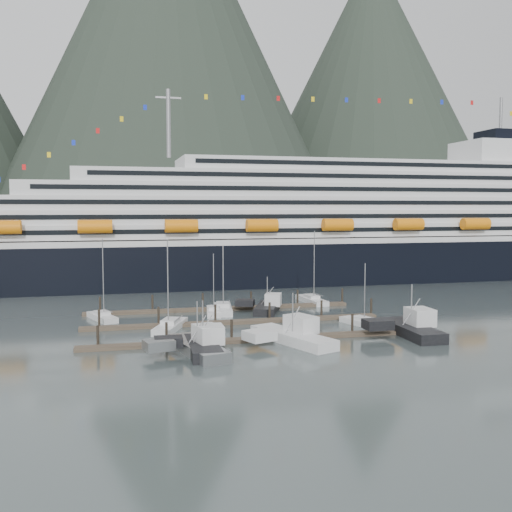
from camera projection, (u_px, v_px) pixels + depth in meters
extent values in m
plane|color=#44504F|center=(270.00, 326.00, 93.72)|extent=(1600.00, 1600.00, 0.00)
cone|color=#212B20|center=(167.00, 54.00, 630.49)|extent=(400.00, 400.00, 420.00)
cone|color=#212B20|center=(370.00, 99.00, 752.93)|extent=(360.00, 360.00, 360.00)
cube|color=black|center=(308.00, 264.00, 152.60)|extent=(210.00, 28.00, 12.00)
cube|color=silver|center=(308.00, 239.00, 152.07)|extent=(205.80, 27.44, 1.50)
cube|color=silver|center=(327.00, 229.00, 153.06)|extent=(185.00, 26.00, 3.20)
cube|color=black|center=(346.00, 230.00, 140.42)|extent=(175.75, 0.20, 1.00)
cube|color=silver|center=(334.00, 216.00, 153.28)|extent=(180.00, 25.00, 3.20)
cube|color=black|center=(354.00, 216.00, 141.13)|extent=(171.00, 0.20, 1.00)
cube|color=silver|center=(342.00, 204.00, 153.50)|extent=(172.00, 24.00, 3.20)
cube|color=black|center=(361.00, 202.00, 141.83)|extent=(163.40, 0.20, 1.00)
cube|color=silver|center=(349.00, 191.00, 153.72)|extent=(160.00, 23.00, 3.20)
cube|color=black|center=(368.00, 189.00, 142.54)|extent=(152.00, 0.20, 1.00)
cube|color=silver|center=(356.00, 179.00, 153.95)|extent=(140.00, 22.00, 3.00)
cube|color=black|center=(375.00, 176.00, 143.25)|extent=(133.00, 0.20, 1.00)
cube|color=silver|center=(364.00, 167.00, 154.19)|extent=(95.00, 20.00, 3.00)
cube|color=black|center=(381.00, 164.00, 144.45)|extent=(90.25, 0.20, 1.00)
cube|color=silver|center=(500.00, 153.00, 163.42)|extent=(22.00, 16.00, 6.00)
cube|color=black|center=(500.00, 136.00, 163.05)|extent=(10.00, 10.00, 3.00)
cylinder|color=gray|center=(169.00, 123.00, 141.42)|extent=(1.00, 1.00, 16.00)
cylinder|color=gray|center=(501.00, 116.00, 162.61)|extent=(0.80, 0.80, 10.00)
cylinder|color=orange|center=(3.00, 227.00, 120.44)|extent=(7.00, 2.80, 2.80)
cylinder|color=orange|center=(95.00, 227.00, 124.76)|extent=(7.00, 2.80, 2.80)
cylinder|color=orange|center=(181.00, 226.00, 129.08)|extent=(7.00, 2.80, 2.80)
cylinder|color=orange|center=(262.00, 225.00, 133.40)|extent=(7.00, 2.80, 2.80)
cylinder|color=orange|center=(338.00, 225.00, 137.72)|extent=(7.00, 2.80, 2.80)
cylinder|color=orange|center=(409.00, 224.00, 142.03)|extent=(7.00, 2.80, 2.80)
cylinder|color=orange|center=(475.00, 224.00, 146.35)|extent=(7.00, 2.80, 2.80)
cube|color=#413329|center=(254.00, 339.00, 82.82)|extent=(48.00, 2.00, 0.50)
cylinder|color=black|center=(98.00, 337.00, 78.76)|extent=(0.36, 0.36, 3.20)
cylinder|color=black|center=(167.00, 334.00, 80.91)|extent=(0.36, 0.36, 3.20)
cylinder|color=black|center=(232.00, 331.00, 83.07)|extent=(0.36, 0.36, 3.20)
cylinder|color=black|center=(293.00, 328.00, 85.23)|extent=(0.36, 0.36, 3.20)
cylinder|color=black|center=(352.00, 325.00, 87.39)|extent=(0.36, 0.36, 3.20)
cylinder|color=black|center=(408.00, 322.00, 89.55)|extent=(0.36, 0.36, 3.20)
cube|color=#413329|center=(235.00, 322.00, 95.40)|extent=(48.00, 2.00, 0.50)
cylinder|color=black|center=(99.00, 320.00, 91.33)|extent=(0.36, 0.36, 3.20)
cylinder|color=black|center=(159.00, 317.00, 93.49)|extent=(0.36, 0.36, 3.20)
cylinder|color=black|center=(215.00, 315.00, 95.65)|extent=(0.36, 0.36, 3.20)
cylinder|color=black|center=(270.00, 312.00, 97.81)|extent=(0.36, 0.36, 3.20)
cylinder|color=black|center=(321.00, 310.00, 99.97)|extent=(0.36, 0.36, 3.20)
cylinder|color=black|center=(371.00, 308.00, 102.13)|extent=(0.36, 0.36, 3.20)
cube|color=#413329|center=(220.00, 309.00, 107.97)|extent=(48.00, 2.00, 0.50)
cylinder|color=black|center=(100.00, 306.00, 103.91)|extent=(0.36, 0.36, 3.20)
cylinder|color=black|center=(152.00, 304.00, 106.07)|extent=(0.36, 0.36, 3.20)
cylinder|color=black|center=(203.00, 302.00, 108.23)|extent=(0.36, 0.36, 3.20)
cylinder|color=black|center=(251.00, 300.00, 110.39)|extent=(0.36, 0.36, 3.20)
cylinder|color=black|center=(298.00, 298.00, 112.54)|extent=(0.36, 0.36, 3.20)
cylinder|color=black|center=(342.00, 297.00, 114.70)|extent=(0.36, 0.36, 3.20)
cube|color=silver|center=(102.00, 319.00, 98.41)|extent=(5.21, 8.83, 1.32)
cube|color=silver|center=(102.00, 313.00, 98.34)|extent=(2.79, 3.44, 0.76)
cylinder|color=gray|center=(103.00, 277.00, 97.15)|extent=(0.15, 0.15, 12.61)
cube|color=silver|center=(170.00, 328.00, 90.73)|extent=(6.49, 10.94, 1.49)
cube|color=silver|center=(170.00, 322.00, 90.65)|extent=(3.35, 4.26, 0.85)
cylinder|color=gray|center=(168.00, 282.00, 89.10)|extent=(0.17, 0.17, 12.77)
cube|color=silver|center=(214.00, 313.00, 103.92)|extent=(3.58, 8.74, 1.25)
cube|color=silver|center=(214.00, 308.00, 103.85)|extent=(2.21, 3.21, 0.72)
cylinder|color=gray|center=(214.00, 282.00, 102.63)|extent=(0.14, 0.14, 9.80)
cube|color=silver|center=(223.00, 311.00, 105.58)|extent=(4.43, 10.48, 1.58)
cube|color=silver|center=(223.00, 305.00, 105.49)|extent=(2.77, 3.85, 0.90)
cylinder|color=gray|center=(223.00, 277.00, 104.07)|extent=(0.18, 0.18, 10.86)
cube|color=silver|center=(312.00, 301.00, 116.36)|extent=(3.45, 10.62, 1.39)
cube|color=silver|center=(312.00, 297.00, 116.29)|extent=(2.29, 3.81, 0.80)
cylinder|color=gray|center=(314.00, 265.00, 114.79)|extent=(0.16, 0.16, 13.10)
cube|color=silver|center=(361.00, 323.00, 94.19)|extent=(4.61, 8.24, 1.23)
cube|color=silver|center=(361.00, 319.00, 94.13)|extent=(2.53, 3.18, 0.70)
cylinder|color=gray|center=(365.00, 292.00, 93.11)|extent=(0.14, 0.14, 9.04)
cube|color=gray|center=(198.00, 351.00, 75.89)|extent=(6.56, 13.85, 2.06)
cube|color=gray|center=(159.00, 345.00, 73.52)|extent=(4.06, 3.64, 1.23)
cube|color=silver|center=(207.00, 334.00, 76.33)|extent=(3.69, 4.55, 2.26)
cube|color=black|center=(207.00, 328.00, 76.26)|extent=(3.43, 4.24, 0.51)
cylinder|color=gray|center=(197.00, 321.00, 75.59)|extent=(0.16, 0.16, 5.14)
cube|color=black|center=(203.00, 350.00, 76.06)|extent=(4.12, 11.55, 2.08)
cube|color=black|center=(168.00, 342.00, 75.05)|extent=(3.62, 2.63, 1.25)
cube|color=silver|center=(212.00, 334.00, 76.13)|extent=(3.02, 3.53, 2.29)
cube|color=black|center=(212.00, 328.00, 76.07)|extent=(2.81, 3.29, 0.52)
cylinder|color=gray|center=(203.00, 321.00, 75.75)|extent=(0.17, 0.17, 5.20)
cube|color=silver|center=(293.00, 340.00, 81.99)|extent=(8.93, 15.11, 2.11)
cube|color=silver|center=(259.00, 335.00, 78.65)|extent=(4.52, 4.33, 1.26)
cube|color=silver|center=(301.00, 324.00, 82.68)|extent=(4.37, 5.20, 2.32)
cube|color=black|center=(301.00, 318.00, 82.61)|extent=(4.06, 4.85, 0.53)
cylinder|color=gray|center=(293.00, 312.00, 81.68)|extent=(0.17, 0.17, 5.27)
cube|color=black|center=(411.00, 333.00, 86.77)|extent=(4.32, 13.77, 2.29)
cube|color=black|center=(378.00, 324.00, 85.47)|extent=(3.93, 3.07, 1.37)
cube|color=silver|center=(420.00, 317.00, 86.89)|extent=(3.26, 4.16, 2.51)
cube|color=black|center=(420.00, 311.00, 86.82)|extent=(3.03, 3.88, 0.57)
cylinder|color=gray|center=(412.00, 304.00, 86.42)|extent=(0.18, 0.18, 5.71)
cube|color=black|center=(267.00, 310.00, 106.21)|extent=(7.22, 11.14, 1.93)
cube|color=black|center=(245.00, 303.00, 106.68)|extent=(3.92, 3.40, 1.16)
cube|color=silver|center=(273.00, 300.00, 105.90)|extent=(3.70, 3.97, 2.12)
cube|color=black|center=(273.00, 295.00, 105.84)|extent=(3.44, 3.70, 0.48)
cylinder|color=gray|center=(267.00, 290.00, 105.92)|extent=(0.15, 0.15, 4.82)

